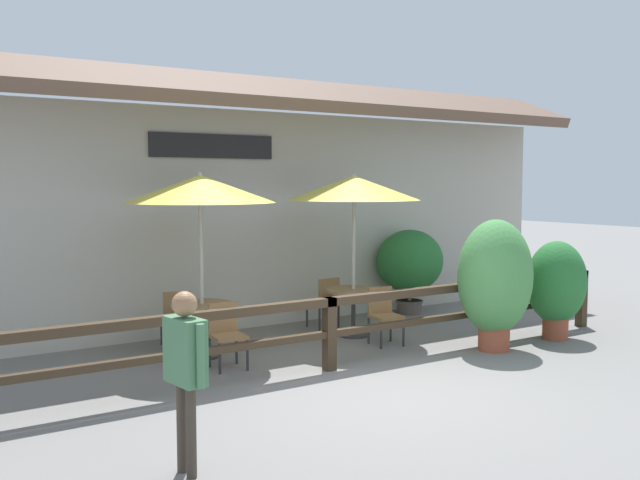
{
  "coord_description": "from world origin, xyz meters",
  "views": [
    {
      "loc": [
        -5.07,
        -6.47,
        2.44
      ],
      "look_at": [
        0.2,
        1.58,
        1.65
      ],
      "focal_mm": 40.0,
      "sensor_mm": 36.0,
      "label": 1
    }
  ],
  "objects_px": {
    "chair_near_wallside": "(176,316)",
    "potted_plant_tall_tropical": "(410,263)",
    "patio_umbrella_middle": "(354,188)",
    "chair_middle_streetside": "(384,313)",
    "pedestrian": "(185,358)",
    "chair_near_streetside": "(226,332)",
    "patio_umbrella_near": "(200,189)",
    "potted_plant_broad_leaf": "(556,284)",
    "dining_table_middle": "(353,298)",
    "dining_table_near": "(202,314)",
    "chair_middle_wallside": "(325,300)",
    "potted_plant_entrance_palm": "(495,279)"
  },
  "relations": [
    {
      "from": "potted_plant_broad_leaf",
      "to": "potted_plant_entrance_palm",
      "type": "relative_size",
      "value": 0.8
    },
    {
      "from": "patio_umbrella_near",
      "to": "potted_plant_tall_tropical",
      "type": "distance_m",
      "value": 4.87
    },
    {
      "from": "chair_middle_wallside",
      "to": "potted_plant_tall_tropical",
      "type": "height_order",
      "value": "potted_plant_tall_tropical"
    },
    {
      "from": "dining_table_middle",
      "to": "patio_umbrella_near",
      "type": "bearing_deg",
      "value": 178.9
    },
    {
      "from": "chair_middle_wallside",
      "to": "potted_plant_broad_leaf",
      "type": "distance_m",
      "value": 3.68
    },
    {
      "from": "patio_umbrella_near",
      "to": "dining_table_near",
      "type": "distance_m",
      "value": 1.74
    },
    {
      "from": "chair_near_streetside",
      "to": "potted_plant_entrance_palm",
      "type": "xyz_separation_m",
      "value": [
        3.67,
        -1.24,
        0.56
      ]
    },
    {
      "from": "patio_umbrella_near",
      "to": "chair_near_wallside",
      "type": "bearing_deg",
      "value": 97.6
    },
    {
      "from": "potted_plant_tall_tropical",
      "to": "potted_plant_broad_leaf",
      "type": "bearing_deg",
      "value": -80.52
    },
    {
      "from": "pedestrian",
      "to": "chair_near_streetside",
      "type": "bearing_deg",
      "value": -38.63
    },
    {
      "from": "dining_table_middle",
      "to": "pedestrian",
      "type": "distance_m",
      "value": 5.61
    },
    {
      "from": "chair_near_streetside",
      "to": "potted_plant_tall_tropical",
      "type": "relative_size",
      "value": 0.55
    },
    {
      "from": "chair_middle_wallside",
      "to": "potted_plant_tall_tropical",
      "type": "distance_m",
      "value": 2.14
    },
    {
      "from": "chair_middle_streetside",
      "to": "potted_plant_entrance_palm",
      "type": "bearing_deg",
      "value": -38.38
    },
    {
      "from": "dining_table_near",
      "to": "patio_umbrella_middle",
      "type": "distance_m",
      "value": 3.09
    },
    {
      "from": "potted_plant_entrance_palm",
      "to": "chair_middle_streetside",
      "type": "bearing_deg",
      "value": 132.92
    },
    {
      "from": "chair_near_streetside",
      "to": "chair_middle_wallside",
      "type": "bearing_deg",
      "value": 34.0
    },
    {
      "from": "chair_near_wallside",
      "to": "potted_plant_tall_tropical",
      "type": "relative_size",
      "value": 0.55
    },
    {
      "from": "dining_table_middle",
      "to": "pedestrian",
      "type": "relative_size",
      "value": 0.57
    },
    {
      "from": "chair_middle_streetside",
      "to": "chair_middle_wallside",
      "type": "xyz_separation_m",
      "value": [
        -0.11,
        1.44,
        0.0
      ]
    },
    {
      "from": "chair_middle_streetside",
      "to": "chair_middle_wallside",
      "type": "distance_m",
      "value": 1.45
    },
    {
      "from": "dining_table_near",
      "to": "patio_umbrella_middle",
      "type": "xyz_separation_m",
      "value": [
        2.56,
        -0.05,
        1.74
      ]
    },
    {
      "from": "chair_near_wallside",
      "to": "potted_plant_entrance_palm",
      "type": "distance_m",
      "value": 4.67
    },
    {
      "from": "chair_middle_streetside",
      "to": "potted_plant_entrance_palm",
      "type": "height_order",
      "value": "potted_plant_entrance_palm"
    },
    {
      "from": "chair_near_streetside",
      "to": "chair_near_wallside",
      "type": "height_order",
      "value": "same"
    },
    {
      "from": "chair_middle_streetside",
      "to": "pedestrian",
      "type": "height_order",
      "value": "pedestrian"
    },
    {
      "from": "dining_table_near",
      "to": "chair_near_wallside",
      "type": "xyz_separation_m",
      "value": [
        -0.09,
        0.71,
        -0.12
      ]
    },
    {
      "from": "chair_near_streetside",
      "to": "chair_middle_streetside",
      "type": "bearing_deg",
      "value": 3.42
    },
    {
      "from": "patio_umbrella_middle",
      "to": "chair_middle_streetside",
      "type": "height_order",
      "value": "patio_umbrella_middle"
    },
    {
      "from": "potted_plant_broad_leaf",
      "to": "pedestrian",
      "type": "distance_m",
      "value": 7.01
    },
    {
      "from": "chair_near_streetside",
      "to": "potted_plant_broad_leaf",
      "type": "relative_size",
      "value": 0.56
    },
    {
      "from": "potted_plant_tall_tropical",
      "to": "pedestrian",
      "type": "height_order",
      "value": "potted_plant_tall_tropical"
    },
    {
      "from": "patio_umbrella_middle",
      "to": "chair_middle_wallside",
      "type": "height_order",
      "value": "patio_umbrella_middle"
    },
    {
      "from": "dining_table_near",
      "to": "potted_plant_entrance_palm",
      "type": "bearing_deg",
      "value": -27.78
    },
    {
      "from": "dining_table_near",
      "to": "chair_middle_streetside",
      "type": "height_order",
      "value": "chair_middle_streetside"
    },
    {
      "from": "chair_middle_streetside",
      "to": "potted_plant_tall_tropical",
      "type": "xyz_separation_m",
      "value": [
        1.97,
        1.73,
        0.47
      ]
    },
    {
      "from": "chair_near_streetside",
      "to": "patio_umbrella_middle",
      "type": "bearing_deg",
      "value": 19.41
    },
    {
      "from": "chair_near_wallside",
      "to": "chair_middle_wallside",
      "type": "height_order",
      "value": "same"
    },
    {
      "from": "patio_umbrella_near",
      "to": "dining_table_near",
      "type": "relative_size",
      "value": 2.91
    },
    {
      "from": "dining_table_middle",
      "to": "pedestrian",
      "type": "xyz_separation_m",
      "value": [
        -4.31,
        -3.58,
        0.39
      ]
    },
    {
      "from": "dining_table_near",
      "to": "potted_plant_broad_leaf",
      "type": "relative_size",
      "value": 0.58
    },
    {
      "from": "patio_umbrella_middle",
      "to": "potted_plant_tall_tropical",
      "type": "distance_m",
      "value": 2.64
    },
    {
      "from": "patio_umbrella_near",
      "to": "potted_plant_tall_tropical",
      "type": "height_order",
      "value": "patio_umbrella_near"
    },
    {
      "from": "patio_umbrella_near",
      "to": "chair_near_wallside",
      "type": "relative_size",
      "value": 3.01
    },
    {
      "from": "patio_umbrella_near",
      "to": "patio_umbrella_middle",
      "type": "xyz_separation_m",
      "value": [
        2.56,
        -0.05,
        0.0
      ]
    },
    {
      "from": "pedestrian",
      "to": "dining_table_near",
      "type": "bearing_deg",
      "value": -33.02
    },
    {
      "from": "chair_middle_wallside",
      "to": "pedestrian",
      "type": "distance_m",
      "value": 6.07
    },
    {
      "from": "dining_table_near",
      "to": "potted_plant_tall_tropical",
      "type": "height_order",
      "value": "potted_plant_tall_tropical"
    },
    {
      "from": "chair_middle_streetside",
      "to": "potted_plant_broad_leaf",
      "type": "bearing_deg",
      "value": -16.92
    },
    {
      "from": "patio_umbrella_middle",
      "to": "dining_table_middle",
      "type": "distance_m",
      "value": 1.74
    }
  ]
}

